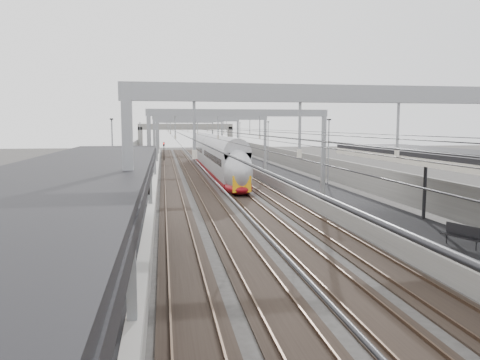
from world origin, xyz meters
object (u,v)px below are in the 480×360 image
object	(u,v)px
train	(214,158)
bench	(463,234)
overbridge	(186,131)
signal_green	(164,148)

from	to	relation	value
train	bench	size ratio (longest dim) A/B	24.98
train	bench	distance (m)	44.84
train	bench	world-z (taller)	train
overbridge	bench	xyz separation A→B (m)	(7.95, -92.18, -3.72)
bench	signal_green	xyz separation A→B (m)	(-13.15, 67.44, 0.83)
overbridge	signal_green	bearing A→B (deg)	-101.87
train	signal_green	distance (m)	24.02
train	overbridge	bearing A→B (deg)	91.80
bench	signal_green	world-z (taller)	signal_green
bench	signal_green	distance (m)	68.71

